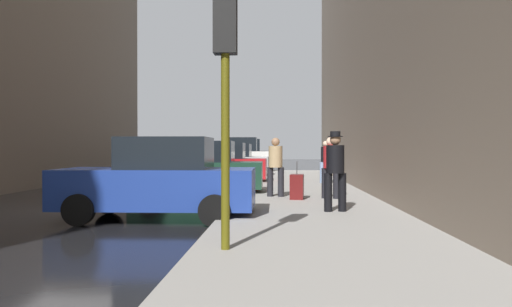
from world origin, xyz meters
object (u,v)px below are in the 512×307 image
Objects in this scene: pedestrian_in_red_jacket at (330,164)px; rolling_suitcase at (297,187)px; parked_blue_sedan at (159,181)px; parked_silver_sedan at (230,162)px; fire_hydrant at (255,180)px; pedestrian_in_jeans at (326,159)px; parked_dark_green_sedan at (199,170)px; traffic_light at (225,61)px; pedestrian_in_tan_coat at (276,164)px; parked_black_suv at (244,155)px; pedestrian_with_fedora at (335,167)px; parked_white_van at (238,157)px; parked_red_hatchback at (219,165)px.

pedestrian_in_red_jacket is 1.14m from rolling_suitcase.
parked_blue_sedan and parked_silver_sedan have the same top height.
pedestrian_in_jeans is (2.70, 3.79, 0.61)m from fire_hydrant.
parked_blue_sedan and parked_dark_green_sedan have the same top height.
parked_dark_green_sedan is 4.06× the size of rolling_suitcase.
traffic_light is 7.82m from pedestrian_in_tan_coat.
fire_hydrant is 3.01m from rolling_suitcase.
parked_black_suv reaches higher than pedestrian_with_fedora.
parked_white_van is 2.59× the size of pedestrian_with_fedora.
pedestrian_with_fedora reaches higher than fire_hydrant.
pedestrian_with_fedora is (3.84, -5.10, 0.29)m from parked_dark_green_sedan.
pedestrian_in_red_jacket is at bearing 72.95° from traffic_light.
parked_blue_sedan is 1.00× the size of parked_dark_green_sedan.
parked_black_suv is 2.72× the size of pedestrian_in_red_jacket.
parked_red_hatchback is 4.83m from parked_silver_sedan.
parked_red_hatchback is 0.99× the size of parked_silver_sedan.
parked_dark_green_sedan is at bearing 142.30° from rolling_suitcase.
parked_dark_green_sedan is 6.00× the size of fire_hydrant.
traffic_light is 2.11× the size of pedestrian_in_red_jacket.
parked_silver_sedan is (-0.00, 10.10, 0.00)m from parked_dark_green_sedan.
parked_silver_sedan is 1.18× the size of traffic_light.
parked_blue_sedan is 2.37× the size of pedestrian_with_fedora.
parked_red_hatchback is 15.49m from parked_black_suv.
pedestrian_in_jeans is at bearing 64.91° from parked_blue_sedan.
rolling_suitcase is (-0.75, 2.70, -0.65)m from pedestrian_with_fedora.
parked_dark_green_sedan is 2.47× the size of pedestrian_in_tan_coat.
pedestrian_in_red_jacket is (4.04, -17.67, 0.07)m from parked_white_van.
traffic_light reaches higher than parked_red_hatchback.
parked_blue_sedan reaches higher than fire_hydrant.
parked_dark_green_sedan and parked_silver_sedan have the same top height.
parked_blue_sedan is 5.98× the size of fire_hydrant.
parked_silver_sedan reaches higher than rolling_suitcase.
parked_black_suv reaches higher than parked_red_hatchback.
parked_black_suv is 23.31m from pedestrian_in_red_jacket.
parked_blue_sedan is 26.25m from parked_black_suv.
parked_blue_sedan is 4.66m from traffic_light.
parked_black_suv reaches higher than pedestrian_in_red_jacket.
parked_white_van is 6.54× the size of fire_hydrant.
pedestrian_in_tan_coat is 1.09m from rolling_suitcase.
pedestrian_in_tan_coat is (2.50, -6.98, 0.26)m from parked_red_hatchback.
pedestrian_in_jeans reaches higher than parked_silver_sedan.
pedestrian_in_tan_coat reaches higher than parked_dark_green_sedan.
parked_white_van reaches higher than pedestrian_in_tan_coat.
parked_white_van is at bearing 90.00° from parked_blue_sedan.
parked_red_hatchback is 5.27m from fire_hydrant.
parked_dark_green_sedan is at bearing 127.01° from pedestrian_with_fedora.
pedestrian_in_jeans is at bearing 85.79° from pedestrian_in_red_jacket.
parked_white_van is (-0.00, 20.95, 0.18)m from parked_blue_sedan.
fire_hydrant is (1.80, -4.93, -0.35)m from parked_red_hatchback.
pedestrian_in_jeans is at bearing 85.90° from pedestrian_with_fedora.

